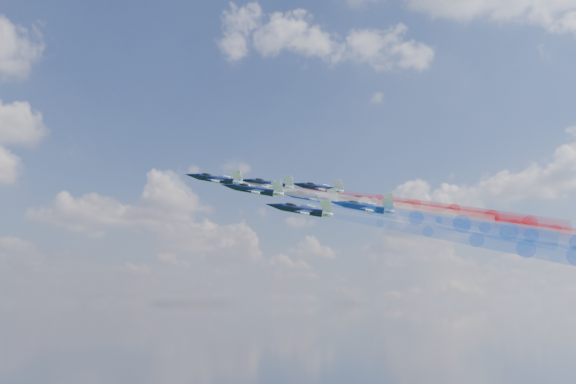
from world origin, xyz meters
TOP-DOWN VIEW (x-y plane):
  - jet_lead at (-22.47, -13.43)m, footprint 17.32×17.27m
  - trail_lead at (1.94, -34.59)m, footprint 43.20×39.20m
  - jet_inner_left at (-21.14, -27.21)m, footprint 17.32×17.27m
  - trail_inner_left at (3.28, -48.37)m, footprint 43.20×39.20m
  - jet_inner_right at (-7.41, -11.60)m, footprint 17.32×17.27m
  - trail_inner_right at (17.01, -32.75)m, footprint 43.20×39.20m
  - jet_outer_left at (-18.34, -39.63)m, footprint 17.32×17.27m
  - trail_outer_left at (6.08, -60.79)m, footprint 43.20×39.20m
  - jet_center_third at (-5.74, -25.73)m, footprint 17.32×17.27m
  - trail_center_third at (18.68, -46.89)m, footprint 43.20×39.20m
  - jet_outer_right at (7.57, -11.62)m, footprint 17.32×17.27m
  - trail_outer_right at (31.99, -32.77)m, footprint 43.20×39.20m
  - jet_rear_left at (-3.47, -40.72)m, footprint 17.32×17.27m
  - trail_rear_left at (20.95, -61.87)m, footprint 43.20×39.20m
  - jet_rear_right at (10.27, -26.53)m, footprint 17.32×17.27m
  - trail_rear_right at (34.69, -47.68)m, footprint 43.20×39.20m

SIDE VIEW (x-z plane):
  - trail_outer_left at x=6.08m, z-range 154.82..169.93m
  - trail_rear_left at x=20.95m, z-range 156.39..171.49m
  - trail_inner_left at x=3.28m, z-range 160.11..175.22m
  - trail_center_third at x=18.68m, z-range 160.18..175.28m
  - trail_rear_right at x=34.69m, z-range 160.42..175.53m
  - jet_outer_left at x=-18.34m, z-range 163.95..172.61m
  - jet_rear_left at x=-3.47m, z-range 165.52..174.17m
  - trail_lead at x=1.94m, z-range 164.22..179.33m
  - trail_inner_right at x=17.01m, z-range 164.90..180.00m
  - trail_outer_right at x=31.99m, z-range 165.44..180.55m
  - jet_inner_left at x=-21.14m, z-range 169.25..177.90m
  - jet_center_third at x=-5.74m, z-range 169.31..177.96m
  - jet_rear_right at x=10.27m, z-range 169.56..178.21m
  - jet_lead at x=-22.47m, z-range 173.36..182.01m
  - jet_inner_right at x=-7.41m, z-range 174.03..182.68m
  - jet_outer_right at x=7.57m, z-range 174.58..183.23m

